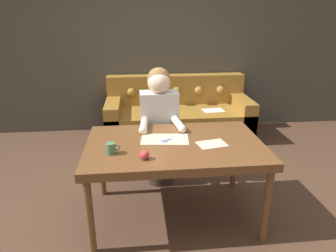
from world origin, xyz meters
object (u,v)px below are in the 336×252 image
object	(u,v)px
couch	(178,116)
scissors	(168,140)
mug	(111,148)
person	(159,126)
pin_cushion	(145,155)
dining_table	(175,150)

from	to	relation	value
couch	scissors	xyz separation A→B (m)	(-0.34, -1.85, 0.42)
couch	mug	size ratio (longest dim) A/B	18.46
person	pin_cushion	world-z (taller)	person
mug	pin_cushion	xyz separation A→B (m)	(0.26, -0.12, -0.01)
scissors	pin_cushion	distance (m)	0.39
dining_table	person	distance (m)	0.61
person	scissors	world-z (taller)	person
dining_table	scissors	size ratio (longest dim) A/B	7.51
dining_table	scissors	distance (m)	0.10
dining_table	person	bearing A→B (deg)	97.92
couch	person	world-z (taller)	person
dining_table	mug	bearing A→B (deg)	-162.95
dining_table	pin_cushion	size ratio (longest dim) A/B	20.87
dining_table	pin_cushion	world-z (taller)	pin_cushion
dining_table	scissors	bearing A→B (deg)	135.96
couch	pin_cushion	size ratio (longest dim) A/B	29.17
person	scissors	distance (m)	0.56
dining_table	person	size ratio (longest dim) A/B	1.18
person	pin_cushion	xyz separation A→B (m)	(-0.18, -0.89, 0.10)
dining_table	pin_cushion	distance (m)	0.40
pin_cushion	scissors	bearing A→B (deg)	57.81
dining_table	pin_cushion	xyz separation A→B (m)	(-0.26, -0.28, 0.10)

